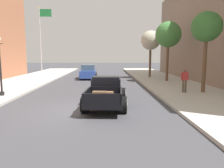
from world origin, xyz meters
name	(u,v)px	position (x,y,z in m)	size (l,w,h in m)	color
ground_plane	(84,110)	(0.00, 0.00, 0.00)	(140.00, 140.00, 0.00)	#3D3D42
hotrod_truck_black	(106,92)	(1.13, 0.97, 0.75)	(2.40, 5.02, 1.58)	black
car_background_blue	(88,72)	(-0.95, 14.41, 0.77)	(1.92, 4.33, 1.65)	#284293
pedestrian_sidewalk_right	(185,79)	(6.59, 4.02, 1.09)	(0.53, 0.22, 1.65)	brown
street_lamp_near	(0,61)	(-5.60, 3.24, 2.39)	(0.50, 0.32, 3.85)	black
flagpole	(42,33)	(-7.77, 19.76, 5.77)	(1.74, 0.16, 9.16)	#B2B2B7
street_tree_nearest	(207,28)	(7.95, 4.09, 4.56)	(2.03, 2.03, 5.51)	brown
street_tree_second	(168,35)	(7.31, 10.80, 4.74)	(2.54, 2.54, 5.90)	brown
street_tree_third	(151,41)	(6.32, 14.44, 4.41)	(2.23, 2.23, 5.43)	brown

